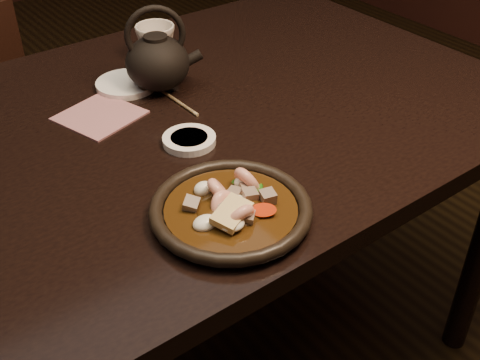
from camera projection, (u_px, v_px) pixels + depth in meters
table at (132, 169)px, 1.15m from camera, size 1.60×0.90×0.75m
plate at (231, 210)px, 0.91m from camera, size 0.25×0.25×0.03m
stirfry at (232, 206)px, 0.91m from camera, size 0.15×0.14×0.06m
soy_dish at (189, 140)px, 1.08m from camera, size 0.10×0.10×0.01m
saucer_right at (126, 84)px, 1.26m from camera, size 0.13×0.13×0.01m
tea_cup at (156, 42)px, 1.35m from camera, size 0.11×0.11×0.09m
chopsticks at (166, 93)px, 1.23m from camera, size 0.01×0.23×0.01m
napkin at (100, 116)px, 1.16m from camera, size 0.17×0.17×0.00m
teapot at (158, 60)px, 1.22m from camera, size 0.16×0.13×0.18m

